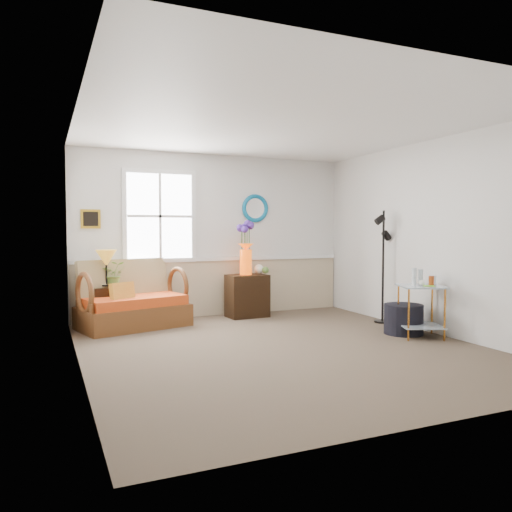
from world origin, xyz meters
name	(u,v)px	position (x,y,z in m)	size (l,w,h in m)	color
floor	(283,348)	(0.00, 0.00, 0.00)	(4.50, 5.00, 0.01)	brown
ceiling	(284,124)	(0.00, 0.00, 2.60)	(4.50, 5.00, 0.01)	white
walls	(283,238)	(0.00, 0.00, 1.30)	(4.51, 5.01, 2.60)	silver
wainscot	(215,288)	(0.00, 2.48, 0.45)	(4.46, 0.02, 0.90)	tan
chair_rail	(216,259)	(0.00, 2.47, 0.92)	(4.46, 0.04, 0.06)	silver
window	(160,216)	(-0.90, 2.47, 1.60)	(1.14, 0.06, 1.44)	white
picture	(91,219)	(-1.92, 2.48, 1.55)	(0.28, 0.03, 0.28)	gold
mirror	(255,208)	(0.70, 2.48, 1.75)	(0.47, 0.47, 0.07)	#1599C9
loveseat	(133,294)	(-1.40, 1.96, 0.48)	(1.47, 0.83, 0.96)	#5B3117
throw_pillow	(123,295)	(-1.58, 1.78, 0.49)	(0.35, 0.09, 0.35)	#C35B1D
lamp_stand	(105,307)	(-1.77, 2.17, 0.28)	(0.32, 0.32, 0.57)	black
table_lamp	(106,269)	(-1.75, 2.15, 0.84)	(0.29, 0.29, 0.54)	#B98425
potted_plant	(114,277)	(-1.64, 2.20, 0.71)	(0.33, 0.37, 0.29)	#578339
cabinet	(247,296)	(0.41, 2.13, 0.34)	(0.63, 0.41, 0.68)	black
flower_vase	(246,249)	(0.40, 2.15, 1.09)	(0.25, 0.25, 0.84)	#E74C08
side_table	(421,311)	(1.90, -0.17, 0.34)	(0.53, 0.53, 0.68)	#C17827
tabletop_items	(424,277)	(1.96, -0.14, 0.78)	(0.35, 0.35, 0.21)	silver
floor_lamp	(383,267)	(2.10, 0.87, 0.84)	(0.24, 0.24, 1.68)	black
ottoman	(403,319)	(1.84, 0.09, 0.20)	(0.51, 0.51, 0.40)	black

